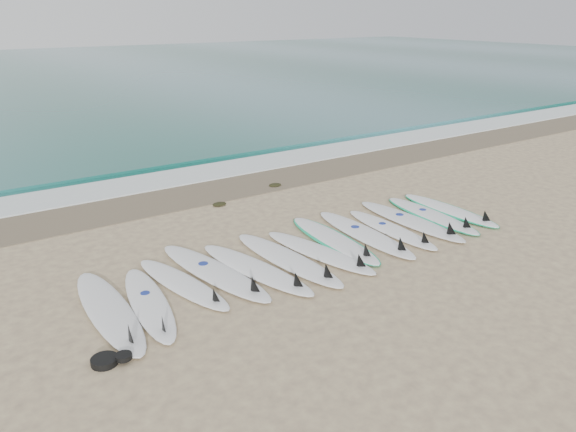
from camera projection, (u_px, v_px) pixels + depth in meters
ground at (312, 252)px, 9.69m from camera, size 120.00×120.00×0.00m
wet_sand_band at (205, 192)px, 12.86m from camera, size 120.00×1.80×0.01m
foam_band at (180, 177)px, 13.94m from camera, size 120.00×1.40×0.04m
wave_crest at (156, 163)px, 15.09m from camera, size 120.00×1.00×0.10m
surfboard_0 at (110, 311)px, 7.65m from camera, size 0.67×2.73×0.35m
surfboard_1 at (150, 304)px, 7.86m from camera, size 0.86×2.44×0.31m
surfboard_2 at (184, 284)px, 8.42m from camera, size 0.84×2.35×0.29m
surfboard_3 at (216, 272)px, 8.79m from camera, size 0.97×2.82×0.35m
surfboard_4 at (258, 269)px, 8.89m from camera, size 0.97×2.65×0.33m
surfboard_5 at (290, 260)px, 9.24m from camera, size 0.75×2.75×0.35m
surfboard_6 at (321, 252)px, 9.52m from camera, size 0.91×2.53×0.32m
surfboard_7 at (335, 240)px, 10.06m from camera, size 0.80×2.63×0.33m
surfboard_8 at (366, 234)px, 10.28m from camera, size 0.73×2.76×0.35m
surfboard_9 at (393, 230)px, 10.51m from camera, size 0.61×2.42×0.31m
surfboard_10 at (412, 221)px, 10.92m from camera, size 0.57×2.74×0.35m
surfboard_11 at (432, 215)px, 11.26m from camera, size 0.81×2.57×0.32m
surfboard_12 at (450, 210)px, 11.56m from camera, size 0.64×2.48×0.31m
seaweed_near at (219, 204)px, 11.97m from camera, size 0.31×0.24×0.06m
seaweed_far at (275, 185)px, 13.27m from camera, size 0.31×0.24×0.06m
leash_coil at (109, 360)px, 6.61m from camera, size 0.46×0.36×0.11m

